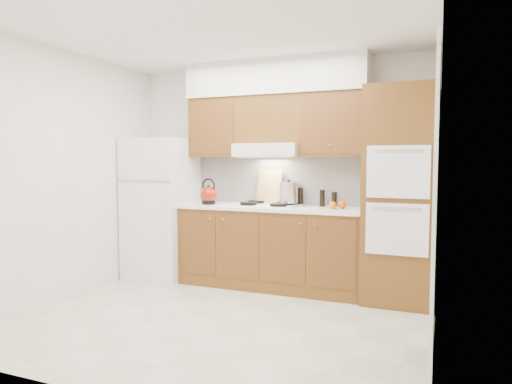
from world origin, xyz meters
TOP-DOWN VIEW (x-y plane):
  - floor at (0.00, 0.00)m, footprint 3.60×3.60m
  - ceiling at (0.00, 0.00)m, footprint 3.60×3.60m
  - wall_back at (0.00, 1.50)m, footprint 3.60×0.02m
  - wall_left at (-1.80, 0.00)m, footprint 0.02×3.00m
  - wall_right at (1.80, 0.00)m, footprint 0.02×3.00m
  - fridge at (-1.41, 1.14)m, footprint 0.75×0.72m
  - base_cabinets at (0.02, 1.20)m, footprint 2.11×0.60m
  - countertop at (0.03, 1.19)m, footprint 2.13×0.62m
  - backsplash at (0.02, 1.49)m, footprint 2.11×0.03m
  - oven_cabinet at (1.44, 1.18)m, footprint 0.70×0.65m
  - upper_cab_left at (-0.71, 1.33)m, footprint 0.63×0.33m
  - upper_cab_right at (0.72, 1.33)m, footprint 0.73×0.33m
  - range_hood at (-0.02, 1.27)m, footprint 0.75×0.45m
  - upper_cab_over_hood at (-0.02, 1.33)m, footprint 0.75×0.33m
  - soffit at (0.03, 1.32)m, footprint 2.13×0.36m
  - cooktop at (-0.02, 1.21)m, footprint 0.74×0.50m
  - doorway at (1.79, -0.35)m, footprint 0.02×0.90m
  - wall_clock at (1.79, 0.55)m, footprint 0.02×0.30m
  - kettle at (-0.72, 1.09)m, footprint 0.26×0.26m
  - cutting_board at (-0.06, 1.38)m, footprint 0.33×0.16m
  - stock_pot at (0.20, 1.33)m, footprint 0.26×0.26m
  - condiment_a at (0.30, 1.45)m, footprint 0.06×0.06m
  - condiment_b at (0.59, 1.35)m, footprint 0.07×0.07m
  - condiment_c at (0.70, 1.45)m, footprint 0.07×0.07m
  - orange_near at (0.76, 1.13)m, footprint 0.10×0.10m
  - orange_far at (0.84, 1.20)m, footprint 0.09×0.09m

SIDE VIEW (x-z plane):
  - floor at x=0.00m, z-range 0.00..0.00m
  - base_cabinets at x=0.02m, z-range 0.00..0.90m
  - fridge at x=-1.41m, z-range 0.00..1.72m
  - countertop at x=0.03m, z-range 0.90..0.94m
  - cooktop at x=-0.02m, z-range 0.94..0.95m
  - orange_near at x=0.76m, z-range 0.94..1.02m
  - orange_far at x=0.84m, z-range 0.94..1.03m
  - condiment_c at x=0.70m, z-range 0.94..1.10m
  - condiment_b at x=0.59m, z-range 0.94..1.13m
  - condiment_a at x=0.30m, z-range 0.94..1.14m
  - doorway at x=1.79m, z-range 0.00..2.10m
  - kettle at x=-0.72m, z-range 0.95..1.15m
  - stock_pot at x=0.20m, z-range 0.97..1.20m
  - oven_cabinet at x=1.44m, z-range 0.00..2.20m
  - cutting_board at x=-0.06m, z-range 0.93..1.35m
  - backsplash at x=0.02m, z-range 0.94..1.50m
  - wall_back at x=0.00m, z-range 0.00..2.60m
  - wall_left at x=-1.80m, z-range 0.00..2.60m
  - wall_right at x=1.80m, z-range 0.00..2.60m
  - range_hood at x=-0.02m, z-range 1.50..1.65m
  - upper_cab_left at x=-0.71m, z-range 1.50..2.20m
  - upper_cab_right at x=0.72m, z-range 1.50..2.20m
  - upper_cab_over_hood at x=-0.02m, z-range 1.65..2.20m
  - wall_clock at x=1.79m, z-range 2.00..2.30m
  - soffit at x=0.03m, z-range 2.20..2.60m
  - ceiling at x=0.00m, z-range 2.60..2.60m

